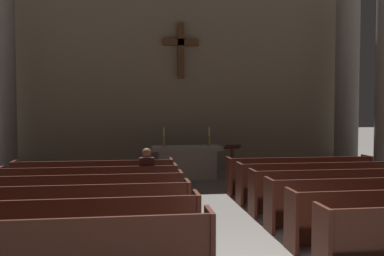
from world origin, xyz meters
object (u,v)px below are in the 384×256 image
at_px(pew_left_row_3, 77,211).
at_px(candlestick_left, 164,140).
at_px(pew_left_row_2, 68,229).
at_px(pew_right_row_6, 300,175).
at_px(lone_worshipper, 147,176).
at_px(column_left_fourth, 2,64).
at_px(pew_right_row_5, 317,182).
at_px(pew_left_row_6, 94,179).
at_px(candlestick_right, 209,140).
at_px(pew_left_row_5, 90,188).
at_px(pew_right_row_4, 339,191).
at_px(column_right_fourth, 347,69).
at_px(altar, 187,161).
at_px(lectern, 232,165).
at_px(pew_right_row_3, 367,202).
at_px(pew_left_row_4, 85,198).
at_px(pew_left_row_1, 55,255).

distance_m(pew_left_row_3, candlestick_left, 6.22).
distance_m(pew_left_row_2, pew_left_row_3, 1.07).
relative_size(pew_right_row_6, lone_worshipper, 2.83).
height_order(column_left_fourth, lone_worshipper, column_left_fourth).
bearing_deg(column_left_fourth, pew_right_row_5, -28.51).
relative_size(pew_left_row_6, candlestick_right, 6.46).
bearing_deg(pew_left_row_5, pew_right_row_4, -11.76).
relative_size(pew_left_row_5, pew_right_row_5, 1.00).
height_order(pew_right_row_4, candlestick_right, candlestick_right).
bearing_deg(column_right_fourth, pew_right_row_5, -124.08).
bearing_deg(column_left_fourth, pew_right_row_6, -22.37).
bearing_deg(pew_left_row_5, pew_right_row_6, 11.76).
relative_size(pew_left_row_6, altar, 1.70).
height_order(column_right_fourth, candlestick_left, column_right_fourth).
height_order(pew_left_row_3, lectern, lectern).
xyz_separation_m(pew_left_row_5, lectern, (3.72, 2.56, 0.07)).
height_order(pew_left_row_3, pew_left_row_6, same).
height_order(pew_right_row_3, pew_right_row_6, same).
bearing_deg(pew_left_row_3, pew_right_row_5, 22.60).
height_order(pew_right_row_6, candlestick_left, candlestick_left).
relative_size(candlestick_right, lectern, 0.50).
height_order(pew_left_row_4, pew_right_row_3, same).
xyz_separation_m(pew_left_row_6, column_left_fourth, (-2.98, 3.34, 3.02)).
bearing_deg(pew_left_row_3, column_right_fourth, 38.88).
xyz_separation_m(pew_right_row_6, altar, (-2.56, 2.69, 0.06)).
bearing_deg(column_left_fourth, candlestick_left, -7.62).
bearing_deg(pew_right_row_6, lectern, 133.42).
relative_size(pew_right_row_3, pew_right_row_6, 1.00).
distance_m(lectern, lone_worshipper, 3.55).
bearing_deg(candlestick_left, column_right_fourth, 5.93).
relative_size(pew_left_row_1, pew_left_row_2, 1.00).
relative_size(column_left_fourth, candlestick_right, 12.40).
bearing_deg(pew_right_row_3, column_left_fourth, 141.12).
xyz_separation_m(pew_left_row_2, column_right_fourth, (8.11, 7.61, 3.02)).
bearing_deg(pew_left_row_3, pew_left_row_2, -90.00).
bearing_deg(pew_left_row_5, lectern, 34.49).
relative_size(pew_right_row_4, column_left_fourth, 0.52).
xyz_separation_m(altar, candlestick_left, (-0.70, 0.00, 0.66)).
bearing_deg(pew_right_row_4, lone_worshipper, 164.22).
height_order(pew_left_row_3, pew_right_row_6, same).
bearing_deg(candlestick_right, lone_worshipper, -118.88).
bearing_deg(candlestick_right, pew_left_row_5, -131.00).
distance_m(pew_left_row_4, lone_worshipper, 1.66).
bearing_deg(lectern, pew_right_row_5, -61.14).
bearing_deg(pew_left_row_6, column_right_fourth, 22.37).
relative_size(pew_left_row_2, candlestick_right, 6.46).
relative_size(pew_right_row_3, candlestick_right, 6.46).
bearing_deg(pew_right_row_3, lectern, 106.71).
bearing_deg(pew_left_row_1, pew_left_row_3, 90.00).
bearing_deg(column_right_fourth, pew_right_row_6, -131.77).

